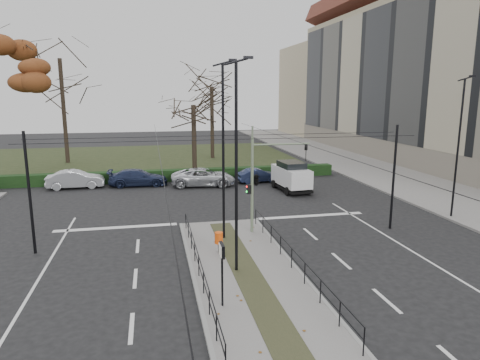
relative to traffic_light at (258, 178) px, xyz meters
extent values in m
plane|color=black|center=(-1.81, -2.66, -3.20)|extent=(140.00, 140.00, 0.00)
cube|color=slate|center=(-1.81, -5.16, -3.13)|extent=(4.40, 15.00, 0.14)
cube|color=slate|center=(16.19, 19.34, -3.13)|extent=(8.00, 90.00, 0.14)
cube|color=black|center=(-7.81, 29.34, -3.15)|extent=(38.00, 26.00, 0.10)
cube|color=black|center=(-7.81, 15.94, -2.70)|extent=(38.00, 1.00, 1.00)
cube|color=tan|center=(26.19, 21.34, 5.80)|extent=(12.00, 52.00, 18.00)
cube|color=black|center=(20.14, 21.34, 6.70)|extent=(0.10, 50.96, 14.76)
cylinder|color=black|center=(-3.86, -11.86, -2.61)|extent=(0.04, 0.04, 0.90)
cylinder|color=black|center=(-3.86, 1.34, -2.61)|extent=(0.04, 0.04, 0.90)
cylinder|color=black|center=(0.24, -11.86, -2.61)|extent=(0.04, 0.04, 0.90)
cylinder|color=black|center=(0.24, 1.34, -2.61)|extent=(0.04, 0.04, 0.90)
cylinder|color=black|center=(-3.86, -5.26, -2.16)|extent=(0.04, 13.20, 0.04)
cylinder|color=black|center=(0.24, -5.26, -2.16)|extent=(0.04, 13.20, 0.04)
cylinder|color=black|center=(-11.41, -0.66, -0.20)|extent=(0.14, 0.14, 6.00)
cylinder|color=black|center=(7.79, -0.66, -0.20)|extent=(0.14, 0.14, 6.00)
cylinder|color=black|center=(-1.81, -1.66, 2.30)|extent=(20.00, 0.02, 0.02)
cylinder|color=black|center=(-1.81, 0.34, 2.30)|extent=(20.00, 0.02, 0.02)
cylinder|color=black|center=(-5.31, -4.66, 2.10)|extent=(0.02, 34.00, 0.02)
cylinder|color=black|center=(1.69, -4.66, 2.10)|extent=(0.02, 34.00, 0.02)
cylinder|color=slate|center=(-0.31, 0.00, -0.43)|extent=(0.16, 0.16, 5.26)
cylinder|color=slate|center=(1.31, 0.00, 1.80)|extent=(3.24, 0.10, 0.10)
imported|color=black|center=(2.73, 0.00, 1.29)|extent=(0.16, 0.19, 0.91)
imported|color=black|center=(-0.08, 0.00, -0.03)|extent=(0.60, 2.04, 0.81)
cube|color=black|center=(-0.49, 0.00, -0.63)|extent=(0.22, 0.16, 0.51)
sphere|color=#FF0C0C|center=(-0.59, 0.00, -0.48)|extent=(0.11, 0.11, 0.11)
sphere|color=#0CE533|center=(-0.59, 0.00, -0.76)|extent=(0.11, 0.11, 0.11)
cylinder|color=black|center=(-2.61, -2.79, -2.81)|extent=(0.08, 0.08, 0.50)
cylinder|color=#F1500E|center=(-2.61, -2.79, -2.31)|extent=(0.40, 0.40, 0.55)
cylinder|color=black|center=(-3.31, -8.01, -1.94)|extent=(0.08, 0.08, 2.24)
cube|color=black|center=(-3.31, -8.01, -0.94)|extent=(0.11, 0.62, 0.47)
cube|color=beige|center=(-3.37, -8.01, -0.94)|extent=(0.02, 0.54, 0.39)
cylinder|color=black|center=(-2.19, -5.01, 1.34)|extent=(0.13, 0.13, 8.80)
cube|color=black|center=(-1.69, -5.01, 5.91)|extent=(0.39, 0.15, 0.11)
cylinder|color=black|center=(-2.01, -0.71, 1.45)|extent=(0.14, 0.14, 9.02)
cube|color=black|center=(-1.50, -0.71, 6.12)|extent=(0.39, 0.16, 0.11)
cylinder|color=black|center=(12.69, 0.47, 1.14)|extent=(0.13, 0.13, 8.41)
cube|color=black|center=(13.17, 0.47, 5.51)|extent=(0.37, 0.15, 0.11)
imported|color=#B7BAC0|center=(-11.85, 14.43, -2.45)|extent=(4.64, 1.83, 1.50)
imported|color=#1D2644|center=(-6.83, 14.34, -2.49)|extent=(4.95, 2.16, 1.42)
imported|color=#B7BAC0|center=(-1.39, 13.21, -2.45)|extent=(5.65, 3.11, 1.50)
cube|color=silver|center=(5.27, 9.89, -2.00)|extent=(2.17, 4.45, 1.40)
cube|color=black|center=(5.27, 9.89, -1.17)|extent=(1.86, 2.50, 0.65)
cube|color=black|center=(5.27, 9.89, -2.90)|extent=(2.21, 4.54, 0.18)
cylinder|color=black|center=(6.29, 8.55, -2.87)|extent=(0.28, 0.68, 0.66)
cylinder|color=black|center=(4.49, 8.40, -2.87)|extent=(0.28, 0.68, 0.66)
cylinder|color=black|center=(6.05, 11.39, -2.87)|extent=(0.28, 0.68, 0.66)
cylinder|color=black|center=(4.25, 11.23, -2.87)|extent=(0.28, 0.68, 0.66)
cylinder|color=black|center=(-14.84, 28.07, 2.54)|extent=(0.44, 0.44, 11.28)
ellipsoid|color=#602B15|center=(-14.84, 28.07, 8.18)|extent=(10.86, 10.86, 7.09)
cylinder|color=black|center=(1.54, 28.30, 1.09)|extent=(0.44, 0.44, 8.39)
cylinder|color=black|center=(-1.64, 18.07, 0.17)|extent=(0.44, 0.44, 6.55)
imported|color=#1D2644|center=(3.46, 13.71, -2.59)|extent=(3.83, 1.71, 1.22)
camera|label=1|loc=(-5.60, -22.16, 4.51)|focal=32.00mm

